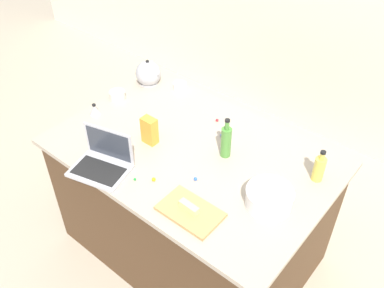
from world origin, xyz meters
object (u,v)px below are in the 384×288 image
Objects in this scene: laptop at (103,162)px; ramekin_medium at (117,95)px; ramekin_small at (180,86)px; bottle_olive at (226,141)px; butter_stick_left at (189,207)px; cutting_board at (190,211)px; bottle_oil at (319,168)px; candy_bag at (150,131)px; kitchen_timer at (95,110)px; mixing_bowl_large at (269,198)px; kettle at (148,74)px.

laptop is 3.30× the size of ramekin_medium.
bottle_olive is at bearing -28.94° from ramekin_small.
butter_stick_left is 1.13m from ramekin_medium.
cutting_board is at bearing -24.30° from ramekin_medium.
bottle_oil is 1.15× the size of candy_bag.
kitchen_timer is at bearing -176.97° from candy_bag.
ramekin_small is (-1.06, 0.54, -0.03)m from mixing_bowl_large.
kitchen_timer is at bearing -166.40° from bottle_olive.
bottle_olive is 1.49× the size of candy_bag.
laptop reaches higher than bottle_oil.
mixing_bowl_large is 1.43× the size of candy_bag.
kettle reaches higher than butter_stick_left.
bottle_oil is 2.13× the size of ramekin_small.
bottle_olive is 0.91m from kitchen_timer.
candy_bag is at bearing -45.25° from kettle.
butter_stick_left is at bearing -36.73° from kettle.
candy_bag reaches higher than cutting_board.
bottle_olive is at bearing 103.95° from butter_stick_left.
ramekin_small is at bearing 114.01° from candy_bag.
butter_stick_left is (-0.38, -0.62, -0.04)m from bottle_oil.
kitchen_timer is 0.45× the size of candy_bag.
bottle_oil is at bearing 72.84° from mixing_bowl_large.
ramekin_medium is 1.40× the size of kitchen_timer.
mixing_bowl_large is 1.14× the size of kettle.
candy_bag is at bearing 152.75° from butter_stick_left.
cutting_board is 2.86× the size of butter_stick_left.
kettle is at bearing 143.49° from cutting_board.
mixing_bowl_large reaches higher than cutting_board.
bottle_olive is at bearing 48.63° from laptop.
bottle_oil reaches higher than mixing_bowl_large.
candy_bag is at bearing -155.47° from bottle_olive.
ramekin_medium is at bearing 158.65° from candy_bag.
laptop is 1.40× the size of bottle_olive.
laptop is 0.91m from ramekin_small.
laptop is at bearing -157.87° from mixing_bowl_large.
cutting_board is (-0.27, -0.29, -0.05)m from mixing_bowl_large.
bottle_olive is 0.46m from candy_bag.
cutting_board is 1.13m from ramekin_medium.
bottle_oil is 0.73m from butter_stick_left.
bottle_olive is at bearing -162.47° from bottle_oil.
bottle_oil reaches higher than ramekin_small.
ramekin_medium is 0.22m from kitchen_timer.
candy_bag is at bearing -159.20° from bottle_oil.
cutting_board is 3.43× the size of ramekin_small.
kettle is 1.24m from butter_stick_left.
candy_bag is at bearing 3.03° from kitchen_timer.
laptop is at bearing -35.34° from kitchen_timer.
butter_stick_left is 1.03m from kitchen_timer.
kettle is at bearing 117.96° from laptop.
candy_bag reaches higher than ramekin_medium.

